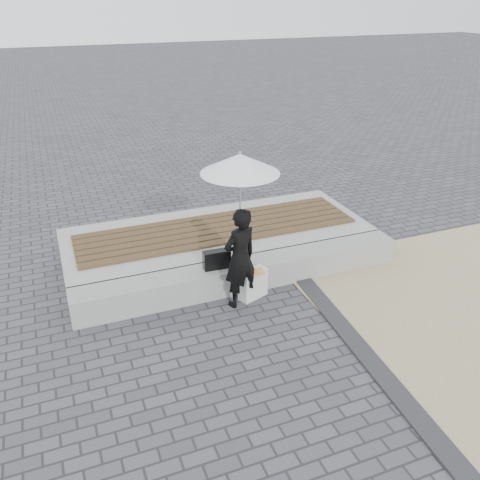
{
  "coord_description": "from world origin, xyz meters",
  "views": [
    {
      "loc": [
        -2.44,
        -4.41,
        3.99
      ],
      "look_at": [
        -0.24,
        1.18,
        1.0
      ],
      "focal_mm": 37.83,
      "sensor_mm": 36.0,
      "label": 1
    }
  ],
  "objects_px": {
    "woman": "(240,258)",
    "handbag": "(217,259)",
    "parasol": "(240,164)",
    "seating_ledge": "(245,274)",
    "canvas_tote": "(253,284)"
  },
  "relations": [
    {
      "from": "woman",
      "to": "canvas_tote",
      "type": "relative_size",
      "value": 3.31
    },
    {
      "from": "seating_ledge",
      "to": "woman",
      "type": "height_order",
      "value": "woman"
    },
    {
      "from": "seating_ledge",
      "to": "handbag",
      "type": "bearing_deg",
      "value": -178.31
    },
    {
      "from": "handbag",
      "to": "canvas_tote",
      "type": "xyz_separation_m",
      "value": [
        0.43,
        -0.33,
        -0.32
      ]
    },
    {
      "from": "woman",
      "to": "handbag",
      "type": "bearing_deg",
      "value": -82.67
    },
    {
      "from": "woman",
      "to": "canvas_tote",
      "type": "distance_m",
      "value": 0.56
    },
    {
      "from": "handbag",
      "to": "canvas_tote",
      "type": "bearing_deg",
      "value": -34.35
    },
    {
      "from": "seating_ledge",
      "to": "handbag",
      "type": "height_order",
      "value": "handbag"
    },
    {
      "from": "parasol",
      "to": "canvas_tote",
      "type": "relative_size",
      "value": 2.92
    },
    {
      "from": "woman",
      "to": "parasol",
      "type": "height_order",
      "value": "parasol"
    },
    {
      "from": "woman",
      "to": "parasol",
      "type": "bearing_deg",
      "value": -115.26
    },
    {
      "from": "seating_ledge",
      "to": "canvas_tote",
      "type": "bearing_deg",
      "value": -90.67
    },
    {
      "from": "canvas_tote",
      "to": "handbag",
      "type": "bearing_deg",
      "value": 122.55
    },
    {
      "from": "seating_ledge",
      "to": "handbag",
      "type": "distance_m",
      "value": 0.55
    },
    {
      "from": "woman",
      "to": "parasol",
      "type": "xyz_separation_m",
      "value": [
        0.0,
        0.0,
        1.33
      ]
    }
  ]
}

